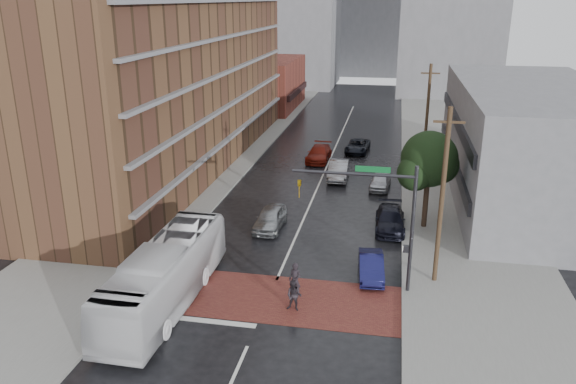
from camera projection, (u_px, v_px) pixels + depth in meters
The scene contains 22 objects.
ground at pixel (267, 303), 29.59m from camera, with size 160.00×160.00×0.00m, color black.
crosswalk at pixel (269, 298), 30.05m from camera, with size 14.00×5.00×0.02m, color brown.
sidewalk_west at pixel (209, 162), 54.80m from camera, with size 9.00×90.00×0.15m, color gray.
sidewalk_east at pixel (452, 175), 50.72m from camera, with size 9.00×90.00×0.15m, color gray.
apartment_block at pixel (171, 12), 49.76m from camera, with size 10.00×44.00×28.00m, color brown.
storefront_west at pixel (269, 84), 80.68m from camera, with size 8.00×16.00×7.00m, color brown.
building_east at pixel (529, 143), 43.74m from camera, with size 11.00×26.00×9.00m, color gray.
distant_tower_center at pixel (370, 15), 113.81m from camera, with size 12.00×10.00×24.00m, color gray.
street_tree at pixel (429, 163), 37.69m from camera, with size 4.20×4.10×6.90m.
signal_mast at pixel (385, 210), 29.32m from camera, with size 6.50×0.30×7.20m.
utility_pole_near at pixel (442, 197), 30.05m from camera, with size 1.60×0.26×10.00m.
utility_pole_far at pixel (427, 121), 48.61m from camera, with size 1.60×0.26×10.00m.
transit_bus at pixel (165, 275), 29.03m from camera, with size 2.77×11.82×3.29m, color silver.
pedestrian_a at pixel (295, 280), 29.95m from camera, with size 0.70×0.46×1.92m, color black.
pedestrian_b at pixel (294, 296), 28.61m from camera, with size 0.81×0.63×1.67m, color #272227.
car_travel_a at pixel (270, 218), 38.88m from camera, with size 1.78×4.43×1.51m, color #999DA0.
car_travel_b at pixel (338, 170), 49.65m from camera, with size 1.68×4.82×1.59m, color #929499.
car_travel_c at pixel (319, 154), 55.13m from camera, with size 2.06×5.06×1.47m, color maroon.
suv_travel at pixel (358, 146), 58.25m from camera, with size 2.18×4.72×1.31m, color black.
car_parked_near at pixel (371, 266), 32.15m from camera, with size 1.37×3.94×1.30m, color #131444.
car_parked_mid at pixel (390, 220), 38.76m from camera, with size 2.00×4.91×1.43m, color black.
car_parked_far at pixel (380, 181), 47.10m from camera, with size 1.57×3.91×1.33m, color #B1B3B9.
Camera 1 is at (6.00, -25.36, 15.22)m, focal length 35.00 mm.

